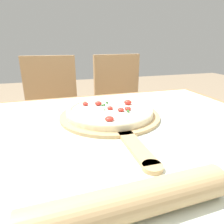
# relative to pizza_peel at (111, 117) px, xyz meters

# --- Properties ---
(dining_table) EXTENTS (1.12, 0.97, 0.72)m
(dining_table) POSITION_rel_pizza_peel_xyz_m (0.05, -0.11, -0.12)
(dining_table) COLOR olive
(dining_table) RESTS_ON ground_plane
(towel_cloth) EXTENTS (1.04, 0.89, 0.00)m
(towel_cloth) POSITION_rel_pizza_peel_xyz_m (0.05, -0.11, -0.01)
(towel_cloth) COLOR silver
(towel_cloth) RESTS_ON dining_table
(pizza_peel) EXTENTS (0.38, 0.57, 0.01)m
(pizza_peel) POSITION_rel_pizza_peel_xyz_m (0.00, 0.00, 0.00)
(pizza_peel) COLOR tan
(pizza_peel) RESTS_ON towel_cloth
(pizza) EXTENTS (0.33, 0.33, 0.04)m
(pizza) POSITION_rel_pizza_peel_xyz_m (0.00, 0.02, 0.02)
(pizza) COLOR beige
(pizza) RESTS_ON pizza_peel
(rolling_pin) EXTENTS (0.44, 0.07, 0.06)m
(rolling_pin) POSITION_rel_pizza_peel_xyz_m (-0.10, -0.44, 0.02)
(rolling_pin) COLOR tan
(rolling_pin) RESTS_ON towel_cloth
(chair_left) EXTENTS (0.43, 0.43, 0.91)m
(chair_left) POSITION_rel_pizza_peel_xyz_m (-0.23, 0.77, -0.20)
(chair_left) COLOR tan
(chair_left) RESTS_ON ground_plane
(chair_right) EXTENTS (0.42, 0.42, 0.91)m
(chair_right) POSITION_rel_pizza_peel_xyz_m (0.31, 0.77, -0.20)
(chair_right) COLOR tan
(chair_right) RESTS_ON ground_plane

